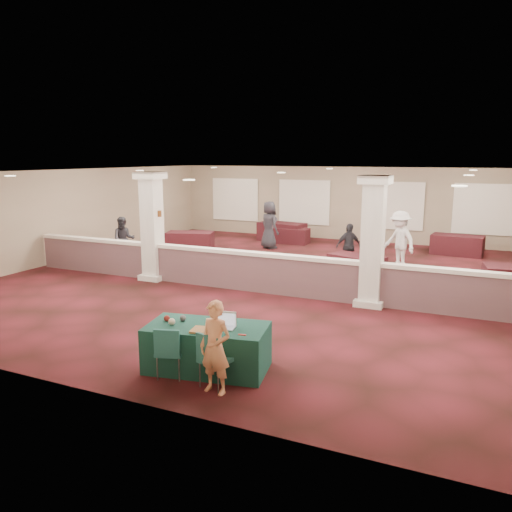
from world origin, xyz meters
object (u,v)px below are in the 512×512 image
at_px(conf_chair_side, 169,348).
at_px(far_table_back_center, 290,236).
at_px(attendee_d, 269,225).
at_px(woman, 215,348).
at_px(attendee_a, 124,239).
at_px(near_table, 207,347).
at_px(conf_chair_main, 213,356).
at_px(far_table_front_left, 190,241).
at_px(far_table_back_left, 282,232).
at_px(far_table_front_center, 356,266).
at_px(attendee_b, 400,240).
at_px(far_table_back_right, 457,245).
at_px(attendee_c, 348,246).

xyz_separation_m(conf_chair_side, far_table_back_center, (-2.83, 13.23, -0.20)).
bearing_deg(attendee_d, conf_chair_side, 137.55).
bearing_deg(woman, attendee_d, 114.87).
bearing_deg(conf_chair_side, attendee_d, 87.47).
distance_m(woman, far_table_back_center, 13.87).
bearing_deg(woman, attendee_a, 142.12).
relative_size(near_table, conf_chair_main, 2.23).
height_order(near_table, woman, woman).
xyz_separation_m(near_table, far_table_front_left, (-6.22, 9.50, -0.03)).
relative_size(conf_chair_main, far_table_back_center, 0.58).
xyz_separation_m(far_table_back_left, attendee_a, (-3.47, -6.30, 0.39)).
height_order(near_table, attendee_a, attendee_a).
relative_size(conf_chair_side, far_table_front_center, 0.54).
height_order(far_table_front_center, attendee_d, attendee_d).
distance_m(attendee_a, attendee_b, 9.40).
distance_m(woman, far_table_front_center, 8.51).
bearing_deg(attendee_b, far_table_back_left, -176.23).
bearing_deg(attendee_a, far_table_back_center, 20.76).
xyz_separation_m(conf_chair_side, far_table_front_left, (-5.84, 10.08, -0.16)).
relative_size(woman, far_table_back_right, 0.81).
bearing_deg(far_table_back_center, woman, -74.24).
bearing_deg(far_table_back_right, near_table, -104.88).
relative_size(far_table_back_left, far_table_back_right, 1.09).
distance_m(far_table_front_center, attendee_a, 8.06).
xyz_separation_m(far_table_front_center, attendee_a, (-7.97, -1.10, 0.45)).
bearing_deg(far_table_front_left, attendee_d, 32.00).
height_order(conf_chair_main, attendee_c, attendee_c).
relative_size(woman, attendee_a, 0.94).
distance_m(far_table_back_right, attendee_c, 5.18).
bearing_deg(far_table_back_right, attendee_a, -149.88).
height_order(attendee_a, attendee_c, attendee_a).
height_order(woman, far_table_front_left, woman).
xyz_separation_m(far_table_front_left, far_table_back_right, (9.64, 3.35, 0.01)).
height_order(far_table_back_left, far_table_back_center, far_table_back_left).
relative_size(conf_chair_main, far_table_back_left, 0.46).
bearing_deg(far_table_front_center, far_table_front_left, 166.37).
distance_m(far_table_back_left, attendee_b, 6.54).
bearing_deg(attendee_a, attendee_b, -18.17).
height_order(conf_chair_main, far_table_front_left, conf_chair_main).
distance_m(conf_chair_side, attendee_d, 12.18).
distance_m(conf_chair_side, attendee_c, 9.35).
xyz_separation_m(attendee_a, attendee_c, (7.47, 2.04, -0.03)).
bearing_deg(far_table_front_center, attendee_d, 142.08).
bearing_deg(far_table_front_center, conf_chair_main, -92.35).
height_order(conf_chair_main, far_table_back_right, conf_chair_main).
distance_m(near_table, conf_chair_side, 0.71).
bearing_deg(conf_chair_side, attendee_c, 68.32).
height_order(attendee_b, attendee_c, attendee_b).
bearing_deg(far_table_back_center, far_table_back_right, 1.79).
height_order(near_table, attendee_d, attendee_d).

